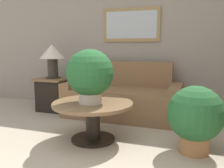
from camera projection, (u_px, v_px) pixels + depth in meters
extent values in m
cube|color=gray|center=(144.00, 40.00, 4.56)|extent=(7.65, 0.06, 2.60)
cube|color=#997A4C|center=(131.00, 25.00, 4.56)|extent=(1.07, 0.03, 0.61)
cube|color=#B2BCC6|center=(131.00, 25.00, 4.55)|extent=(0.95, 0.01, 0.49)
cube|color=brown|center=(122.00, 103.00, 4.20)|extent=(1.56, 0.89, 0.48)
cube|color=brown|center=(128.00, 74.00, 4.47)|extent=(1.56, 0.16, 0.44)
cube|color=brown|center=(76.00, 96.00, 4.48)|extent=(0.18, 0.89, 0.58)
cube|color=brown|center=(175.00, 104.00, 3.91)|extent=(0.18, 0.89, 0.58)
cylinder|color=black|center=(93.00, 139.00, 3.19)|extent=(0.56, 0.56, 0.03)
cylinder|color=black|center=(93.00, 122.00, 3.16)|extent=(0.18, 0.18, 0.42)
cylinder|color=brown|center=(93.00, 104.00, 3.12)|extent=(1.01, 1.01, 0.04)
cube|color=black|center=(54.00, 95.00, 4.64)|extent=(0.48, 0.48, 0.57)
cube|color=brown|center=(53.00, 79.00, 4.60)|extent=(0.57, 0.57, 0.03)
cylinder|color=#2D2823|center=(53.00, 78.00, 4.59)|extent=(0.27, 0.27, 0.02)
cylinder|color=#2D2823|center=(53.00, 68.00, 4.56)|extent=(0.19, 0.19, 0.34)
cone|color=beige|center=(52.00, 51.00, 4.52)|extent=(0.45, 0.45, 0.25)
cylinder|color=beige|center=(90.00, 97.00, 3.06)|extent=(0.28, 0.28, 0.16)
sphere|color=#235B2D|center=(90.00, 73.00, 3.01)|extent=(0.57, 0.57, 0.57)
cylinder|color=#9E6B42|center=(194.00, 143.00, 2.80)|extent=(0.33, 0.33, 0.22)
sphere|color=#235B2D|center=(196.00, 114.00, 2.75)|extent=(0.62, 0.62, 0.62)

